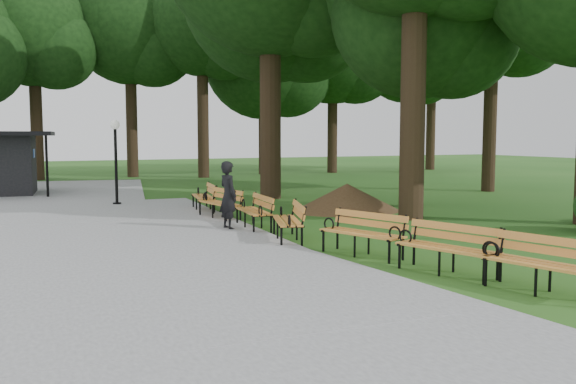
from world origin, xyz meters
name	(u,v)px	position (x,y,z in m)	size (l,w,h in m)	color
ground	(310,248)	(0.00, 0.00, 0.00)	(100.00, 100.00, 0.00)	#225317
path	(95,238)	(-4.00, 3.00, 0.03)	(12.00, 38.00, 0.06)	gray
person	(228,196)	(-0.75, 3.10, 0.87)	(0.63, 0.42, 1.74)	black
lamp_post	(115,143)	(-2.46, 9.79, 2.11)	(0.32, 0.32, 2.90)	black
dirt_mound	(347,197)	(3.91, 5.19, 0.43)	(2.94, 2.94, 0.87)	#47301C
bench_0	(544,265)	(1.49, -4.77, 0.44)	(1.90, 0.64, 0.88)	orange
bench_1	(447,249)	(1.04, -3.12, 0.44)	(1.90, 0.64, 0.88)	orange
bench_2	(362,234)	(0.55, -1.15, 0.44)	(1.90, 0.64, 0.88)	orange
bench_3	(287,221)	(-0.04, 1.09, 0.44)	(1.90, 0.64, 0.88)	orange
bench_4	(253,211)	(-0.10, 3.04, 0.44)	(1.90, 0.64, 0.88)	orange
bench_5	(219,203)	(-0.32, 5.13, 0.44)	(1.90, 0.64, 0.88)	orange
bench_6	(203,197)	(-0.21, 7.10, 0.44)	(1.90, 0.64, 0.88)	orange
lawn_tree_1	(418,12)	(6.56, 5.27, 6.39)	(5.70, 5.70, 9.28)	black
lawn_tree_5	(493,7)	(12.88, 8.60, 7.75)	(5.60, 5.60, 10.60)	black
tree_backdrop	(232,37)	(6.38, 22.97, 8.16)	(37.14, 10.11, 16.31)	black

